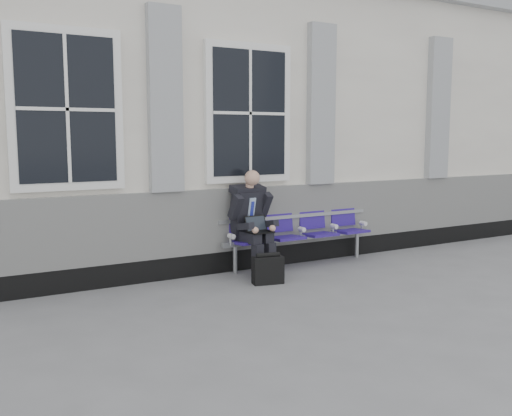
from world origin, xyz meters
TOP-DOWN VIEW (x-y plane):
  - ground at (0.00, 0.00)m, footprint 70.00×70.00m
  - station_building at (-0.02, 3.47)m, footprint 14.40×4.40m
  - bench at (1.14, 1.32)m, footprint 2.60×0.47m
  - businessman at (0.25, 1.19)m, footprint 0.61×0.82m
  - briefcase at (0.16, 0.59)m, footprint 0.43×0.25m

SIDE VIEW (x-z plane):
  - ground at x=0.00m, z-range 0.00..0.00m
  - briefcase at x=0.16m, z-range -0.02..0.40m
  - bench at x=1.14m, z-range 0.10..1.01m
  - businessman at x=0.25m, z-range 0.05..1.52m
  - station_building at x=-0.02m, z-range -0.02..4.47m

